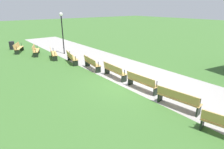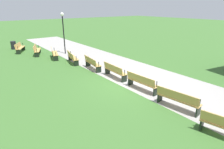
{
  "view_description": "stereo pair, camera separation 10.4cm",
  "coord_description": "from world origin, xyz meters",
  "px_view_note": "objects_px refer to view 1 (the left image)",
  "views": [
    {
      "loc": [
        7.52,
        -7.07,
        4.25
      ],
      "look_at": [
        -0.0,
        -1.19,
        0.8
      ],
      "focal_mm": 30.43,
      "sensor_mm": 36.0,
      "label": 1
    },
    {
      "loc": [
        7.58,
        -6.99,
        4.25
      ],
      "look_at": [
        -0.0,
        -1.19,
        0.8
      ],
      "focal_mm": 30.43,
      "sensor_mm": 36.0,
      "label": 2
    }
  ],
  "objects_px": {
    "bench_2": "(53,53)",
    "bench_6": "(142,82)",
    "trash_bin": "(12,45)",
    "lamp_post": "(62,25)",
    "bench_4": "(92,63)",
    "bench_0": "(18,48)",
    "bench_1": "(35,50)",
    "bench_5": "(114,71)",
    "bench_7": "(178,99)",
    "bench_3": "(71,57)"
  },
  "relations": [
    {
      "from": "bench_0",
      "to": "trash_bin",
      "type": "height_order",
      "value": "bench_0"
    },
    {
      "from": "bench_4",
      "to": "trash_bin",
      "type": "height_order",
      "value": "bench_4"
    },
    {
      "from": "bench_4",
      "to": "bench_7",
      "type": "xyz_separation_m",
      "value": [
        6.97,
        0.0,
        0.0
      ]
    },
    {
      "from": "bench_3",
      "to": "bench_7",
      "type": "distance_m",
      "value": 9.28
    },
    {
      "from": "bench_3",
      "to": "trash_bin",
      "type": "distance_m",
      "value": 8.83
    },
    {
      "from": "bench_1",
      "to": "lamp_post",
      "type": "bearing_deg",
      "value": 86.27
    },
    {
      "from": "lamp_post",
      "to": "bench_6",
      "type": "bearing_deg",
      "value": -1.63
    },
    {
      "from": "bench_0",
      "to": "bench_7",
      "type": "height_order",
      "value": "same"
    },
    {
      "from": "bench_3",
      "to": "bench_4",
      "type": "relative_size",
      "value": 1.01
    },
    {
      "from": "lamp_post",
      "to": "trash_bin",
      "type": "relative_size",
      "value": 4.55
    },
    {
      "from": "bench_4",
      "to": "bench_6",
      "type": "distance_m",
      "value": 4.66
    },
    {
      "from": "bench_5",
      "to": "trash_bin",
      "type": "xyz_separation_m",
      "value": [
        -13.07,
        -3.14,
        -0.07
      ]
    },
    {
      "from": "bench_4",
      "to": "trash_bin",
      "type": "relative_size",
      "value": 2.37
    },
    {
      "from": "bench_5",
      "to": "trash_bin",
      "type": "height_order",
      "value": "bench_5"
    },
    {
      "from": "bench_6",
      "to": "lamp_post",
      "type": "xyz_separation_m",
      "value": [
        -10.27,
        0.29,
        2.14
      ]
    },
    {
      "from": "bench_2",
      "to": "bench_5",
      "type": "height_order",
      "value": "same"
    },
    {
      "from": "bench_2",
      "to": "bench_5",
      "type": "bearing_deg",
      "value": 27.33
    },
    {
      "from": "bench_4",
      "to": "trash_bin",
      "type": "xyz_separation_m",
      "value": [
        -10.75,
        -2.94,
        -0.07
      ]
    },
    {
      "from": "bench_0",
      "to": "bench_3",
      "type": "xyz_separation_m",
      "value": [
        6.56,
        2.36,
        0.0
      ]
    },
    {
      "from": "lamp_post",
      "to": "trash_bin",
      "type": "height_order",
      "value": "lamp_post"
    },
    {
      "from": "lamp_post",
      "to": "bench_4",
      "type": "bearing_deg",
      "value": -5.03
    },
    {
      "from": "bench_1",
      "to": "bench_5",
      "type": "relative_size",
      "value": 1.01
    },
    {
      "from": "bench_7",
      "to": "trash_bin",
      "type": "distance_m",
      "value": 17.97
    },
    {
      "from": "bench_2",
      "to": "trash_bin",
      "type": "bearing_deg",
      "value": -145.22
    },
    {
      "from": "bench_0",
      "to": "bench_4",
      "type": "distance_m",
      "value": 9.27
    },
    {
      "from": "bench_7",
      "to": "bench_3",
      "type": "bearing_deg",
      "value": 175.01
    },
    {
      "from": "bench_0",
      "to": "bench_1",
      "type": "distance_m",
      "value": 2.33
    },
    {
      "from": "bench_2",
      "to": "bench_3",
      "type": "relative_size",
      "value": 1.0
    },
    {
      "from": "lamp_post",
      "to": "bench_7",
      "type": "bearing_deg",
      "value": -2.25
    },
    {
      "from": "bench_3",
      "to": "bench_1",
      "type": "bearing_deg",
      "value": -150.22
    },
    {
      "from": "bench_3",
      "to": "bench_7",
      "type": "bearing_deg",
      "value": 14.92
    },
    {
      "from": "bench_1",
      "to": "bench_6",
      "type": "distance_m",
      "value": 11.56
    },
    {
      "from": "bench_3",
      "to": "bench_6",
      "type": "relative_size",
      "value": 1.02
    },
    {
      "from": "bench_5",
      "to": "bench_1",
      "type": "bearing_deg",
      "value": -165.13
    },
    {
      "from": "bench_7",
      "to": "lamp_post",
      "type": "bearing_deg",
      "value": 170.29
    },
    {
      "from": "bench_2",
      "to": "bench_4",
      "type": "height_order",
      "value": "same"
    },
    {
      "from": "bench_0",
      "to": "trash_bin",
      "type": "relative_size",
      "value": 2.32
    },
    {
      "from": "bench_1",
      "to": "bench_2",
      "type": "relative_size",
      "value": 0.99
    },
    {
      "from": "bench_0",
      "to": "bench_4",
      "type": "height_order",
      "value": "same"
    },
    {
      "from": "lamp_post",
      "to": "trash_bin",
      "type": "xyz_separation_m",
      "value": [
        -5.13,
        -3.43,
        -2.21
      ]
    },
    {
      "from": "bench_2",
      "to": "bench_6",
      "type": "distance_m",
      "value": 9.28
    },
    {
      "from": "bench_2",
      "to": "bench_5",
      "type": "xyz_separation_m",
      "value": [
        6.87,
        1.2,
        0.0
      ]
    },
    {
      "from": "bench_3",
      "to": "trash_bin",
      "type": "relative_size",
      "value": 2.38
    },
    {
      "from": "trash_bin",
      "to": "bench_2",
      "type": "bearing_deg",
      "value": 17.35
    },
    {
      "from": "bench_1",
      "to": "bench_6",
      "type": "relative_size",
      "value": 1.01
    },
    {
      "from": "trash_bin",
      "to": "lamp_post",
      "type": "bearing_deg",
      "value": 33.76
    },
    {
      "from": "bench_4",
      "to": "bench_7",
      "type": "relative_size",
      "value": 1.0
    },
    {
      "from": "bench_5",
      "to": "lamp_post",
      "type": "bearing_deg",
      "value": -179.62
    },
    {
      "from": "bench_5",
      "to": "lamp_post",
      "type": "relative_size",
      "value": 0.51
    },
    {
      "from": "bench_6",
      "to": "bench_2",
      "type": "bearing_deg",
      "value": -175.06
    }
  ]
}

